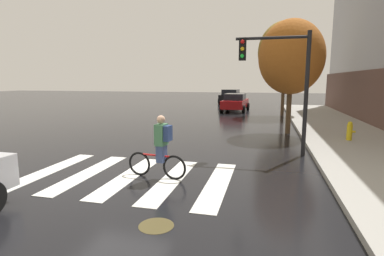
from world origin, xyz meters
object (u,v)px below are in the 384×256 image
(cyclist, at_px, (160,147))
(street_tree_mid, at_px, (285,52))
(fire_hydrant, at_px, (350,131))
(sedan_far, at_px, (231,96))
(traffic_light_near, at_px, (282,72))
(manhole_cover, at_px, (156,226))
(sedan_mid, at_px, (235,102))
(street_tree_near, at_px, (291,57))

(cyclist, relative_size, street_tree_mid, 0.25)
(cyclist, distance_m, fire_hydrant, 8.57)
(sedan_far, xyz_separation_m, traffic_light_near, (4.46, -23.64, 2.04))
(manhole_cover, height_order, traffic_light_near, traffic_light_near)
(manhole_cover, height_order, cyclist, cyclist)
(cyclist, xyz_separation_m, fire_hydrant, (6.03, 6.09, -0.31))
(traffic_light_near, relative_size, street_tree_mid, 0.61)
(sedan_mid, bearing_deg, sedan_far, 99.07)
(sedan_mid, xyz_separation_m, traffic_light_near, (3.05, -14.84, 2.09))
(sedan_far, relative_size, street_tree_mid, 0.69)
(manhole_cover, relative_size, fire_hydrant, 0.82)
(cyclist, bearing_deg, street_tree_near, 65.14)
(sedan_far, height_order, fire_hydrant, sedan_far)
(sedan_far, bearing_deg, manhole_cover, -85.82)
(street_tree_near, bearing_deg, traffic_light_near, -97.50)
(street_tree_near, bearing_deg, fire_hydrant, -40.14)
(street_tree_near, distance_m, street_tree_mid, 8.10)
(fire_hydrant, distance_m, street_tree_near, 4.36)
(sedan_mid, distance_m, street_tree_near, 11.30)
(cyclist, xyz_separation_m, street_tree_near, (3.72, 8.03, 2.83))
(cyclist, height_order, street_tree_mid, street_tree_mid)
(manhole_cover, distance_m, cyclist, 2.82)
(street_tree_mid, bearing_deg, manhole_cover, -99.07)
(traffic_light_near, bearing_deg, cyclist, -131.82)
(street_tree_near, height_order, street_tree_mid, street_tree_mid)
(manhole_cover, relative_size, cyclist, 0.38)
(sedan_mid, bearing_deg, traffic_light_near, -78.38)
(manhole_cover, height_order, fire_hydrant, fire_hydrant)
(street_tree_mid, bearing_deg, street_tree_near, -90.62)
(sedan_mid, distance_m, street_tree_mid, 5.82)
(sedan_mid, bearing_deg, manhole_cover, -87.91)
(cyclist, distance_m, traffic_light_near, 5.10)
(traffic_light_near, height_order, street_tree_mid, street_tree_mid)
(sedan_mid, height_order, fire_hydrant, sedan_mid)
(manhole_cover, height_order, street_tree_near, street_tree_near)
(fire_hydrant, bearing_deg, manhole_cover, -120.97)
(manhole_cover, height_order, sedan_mid, sedan_mid)
(sedan_mid, height_order, cyclist, cyclist)
(street_tree_mid, bearing_deg, sedan_mid, 148.93)
(sedan_far, xyz_separation_m, fire_hydrant, (7.36, -21.04, -0.29))
(traffic_light_near, height_order, street_tree_near, street_tree_near)
(sedan_mid, height_order, street_tree_mid, street_tree_mid)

